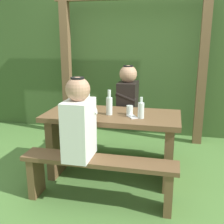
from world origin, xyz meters
TOP-DOWN VIEW (x-y plane):
  - ground_plane at (0.00, 0.00)m, footprint 12.00×12.00m
  - hedge_backdrop at (0.00, 2.03)m, footprint 6.40×1.09m
  - pergola_post_left at (-0.98, 1.22)m, footprint 0.12×0.12m
  - pergola_post_right at (0.98, 1.22)m, footprint 0.12×0.12m
  - picnic_table at (0.00, 0.00)m, footprint 1.40×0.64m
  - bench_near at (0.00, -0.54)m, footprint 1.40×0.24m
  - bench_far at (0.00, 0.54)m, footprint 1.40×0.24m
  - person_white_shirt at (-0.17, -0.54)m, footprint 0.25×0.35m
  - person_black_coat at (0.07, 0.54)m, footprint 0.25×0.35m
  - drinking_glass at (0.19, 0.00)m, footprint 0.07×0.07m
  - bottle_left at (-0.02, -0.04)m, footprint 0.06×0.06m
  - bottle_right at (-0.30, 0.11)m, footprint 0.06×0.06m
  - bottle_center at (0.31, -0.10)m, footprint 0.06×0.06m
  - cell_phone at (0.23, -0.09)m, footprint 0.13×0.16m

SIDE VIEW (x-z plane):
  - ground_plane at x=0.00m, z-range 0.00..0.00m
  - bench_near at x=0.00m, z-range 0.10..0.53m
  - bench_far at x=0.00m, z-range 0.10..0.53m
  - picnic_table at x=0.00m, z-range 0.13..0.83m
  - cell_phone at x=0.23m, z-range 0.70..0.71m
  - drinking_glass at x=0.19m, z-range 0.70..0.80m
  - person_white_shirt at x=-0.17m, z-range 0.41..1.13m
  - person_black_coat at x=0.07m, z-range 0.41..1.13m
  - bottle_center at x=0.31m, z-range 0.68..0.89m
  - bottle_right at x=-0.30m, z-range 0.68..0.92m
  - bottle_left at x=-0.02m, z-range 0.68..0.93m
  - pergola_post_left at x=-0.98m, z-range 0.00..1.96m
  - pergola_post_right at x=0.98m, z-range 0.00..1.96m
  - hedge_backdrop at x=0.00m, z-range 0.00..2.12m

